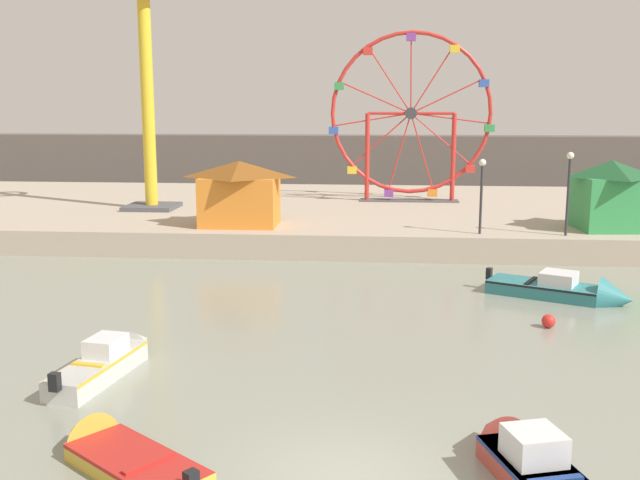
{
  "coord_description": "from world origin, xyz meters",
  "views": [
    {
      "loc": [
        0.67,
        -12.99,
        7.09
      ],
      "look_at": [
        -1.54,
        12.17,
        2.39
      ],
      "focal_mm": 41.37,
      "sensor_mm": 36.0,
      "label": 1
    }
  ],
  "objects_px": {
    "motorboat_mustard_yellow": "(114,453)",
    "ferris_wheel_red_frame": "(411,117)",
    "motorboat_teal_painted": "(570,291)",
    "motorboat_faded_red": "(526,460)",
    "promenade_lamp_far": "(569,181)",
    "drop_tower_yellow_tower": "(146,69)",
    "carnival_booth_green_kiosk": "(610,194)",
    "carnival_booth_orange_canopy": "(240,192)",
    "promenade_lamp_near": "(482,184)",
    "motorboat_pale_grey": "(110,359)",
    "mooring_buoy_orange": "(549,321)"
  },
  "relations": [
    {
      "from": "motorboat_faded_red",
      "to": "promenade_lamp_near",
      "type": "relative_size",
      "value": 1.27
    },
    {
      "from": "drop_tower_yellow_tower",
      "to": "mooring_buoy_orange",
      "type": "distance_m",
      "value": 26.71
    },
    {
      "from": "drop_tower_yellow_tower",
      "to": "promenade_lamp_far",
      "type": "xyz_separation_m",
      "value": [
        21.38,
        -6.79,
        -5.28
      ]
    },
    {
      "from": "carnival_booth_orange_canopy",
      "to": "carnival_booth_green_kiosk",
      "type": "bearing_deg",
      "value": 0.66
    },
    {
      "from": "ferris_wheel_red_frame",
      "to": "promenade_lamp_far",
      "type": "bearing_deg",
      "value": -59.51
    },
    {
      "from": "motorboat_mustard_yellow",
      "to": "motorboat_teal_painted",
      "type": "relative_size",
      "value": 0.76
    },
    {
      "from": "drop_tower_yellow_tower",
      "to": "carnival_booth_green_kiosk",
      "type": "distance_m",
      "value": 25.01
    },
    {
      "from": "motorboat_teal_painted",
      "to": "ferris_wheel_red_frame",
      "type": "height_order",
      "value": "ferris_wheel_red_frame"
    },
    {
      "from": "motorboat_mustard_yellow",
      "to": "promenade_lamp_near",
      "type": "bearing_deg",
      "value": -77.99
    },
    {
      "from": "ferris_wheel_red_frame",
      "to": "carnival_booth_orange_canopy",
      "type": "xyz_separation_m",
      "value": [
        -8.55,
        -9.89,
        -3.45
      ]
    },
    {
      "from": "carnival_booth_orange_canopy",
      "to": "motorboat_teal_painted",
      "type": "bearing_deg",
      "value": -31.48
    },
    {
      "from": "motorboat_mustard_yellow",
      "to": "drop_tower_yellow_tower",
      "type": "xyz_separation_m",
      "value": [
        -7.84,
        27.21,
        8.74
      ]
    },
    {
      "from": "ferris_wheel_red_frame",
      "to": "carnival_booth_green_kiosk",
      "type": "relative_size",
      "value": 2.94
    },
    {
      "from": "motorboat_mustard_yellow",
      "to": "motorboat_teal_painted",
      "type": "xyz_separation_m",
      "value": [
        12.16,
        13.6,
        0.11
      ]
    },
    {
      "from": "motorboat_mustard_yellow",
      "to": "ferris_wheel_red_frame",
      "type": "distance_m",
      "value": 33.1
    },
    {
      "from": "motorboat_mustard_yellow",
      "to": "promenade_lamp_far",
      "type": "bearing_deg",
      "value": -86.22
    },
    {
      "from": "motorboat_faded_red",
      "to": "carnival_booth_orange_canopy",
      "type": "relative_size",
      "value": 1.07
    },
    {
      "from": "motorboat_mustard_yellow",
      "to": "carnival_booth_green_kiosk",
      "type": "height_order",
      "value": "carnival_booth_green_kiosk"
    },
    {
      "from": "motorboat_teal_painted",
      "to": "promenade_lamp_near",
      "type": "distance_m",
      "value": 8.01
    },
    {
      "from": "ferris_wheel_red_frame",
      "to": "motorboat_mustard_yellow",
      "type": "bearing_deg",
      "value": -102.12
    },
    {
      "from": "promenade_lamp_far",
      "to": "mooring_buoy_orange",
      "type": "bearing_deg",
      "value": -105.59
    },
    {
      "from": "motorboat_mustard_yellow",
      "to": "ferris_wheel_red_frame",
      "type": "xyz_separation_m",
      "value": [
        6.83,
        31.81,
        6.08
      ]
    },
    {
      "from": "ferris_wheel_red_frame",
      "to": "mooring_buoy_orange",
      "type": "bearing_deg",
      "value": -80.13
    },
    {
      "from": "motorboat_faded_red",
      "to": "carnival_booth_green_kiosk",
      "type": "height_order",
      "value": "carnival_booth_green_kiosk"
    },
    {
      "from": "motorboat_mustard_yellow",
      "to": "mooring_buoy_orange",
      "type": "bearing_deg",
      "value": -99.45
    },
    {
      "from": "motorboat_faded_red",
      "to": "mooring_buoy_orange",
      "type": "distance_m",
      "value": 10.13
    },
    {
      "from": "motorboat_teal_painted",
      "to": "drop_tower_yellow_tower",
      "type": "distance_m",
      "value": 25.68
    },
    {
      "from": "motorboat_teal_painted",
      "to": "carnival_booth_orange_canopy",
      "type": "distance_m",
      "value": 16.37
    },
    {
      "from": "promenade_lamp_near",
      "to": "promenade_lamp_far",
      "type": "height_order",
      "value": "promenade_lamp_far"
    },
    {
      "from": "drop_tower_yellow_tower",
      "to": "carnival_booth_orange_canopy",
      "type": "xyz_separation_m",
      "value": [
        6.12,
        -5.29,
        -6.11
      ]
    },
    {
      "from": "motorboat_mustard_yellow",
      "to": "carnival_booth_green_kiosk",
      "type": "relative_size",
      "value": 1.15
    },
    {
      "from": "carnival_booth_orange_canopy",
      "to": "motorboat_pale_grey",
      "type": "bearing_deg",
      "value": -91.29
    },
    {
      "from": "motorboat_faded_red",
      "to": "promenade_lamp_near",
      "type": "distance_m",
      "value": 20.67
    },
    {
      "from": "motorboat_faded_red",
      "to": "motorboat_mustard_yellow",
      "type": "bearing_deg",
      "value": 74.34
    },
    {
      "from": "motorboat_teal_painted",
      "to": "promenade_lamp_far",
      "type": "relative_size",
      "value": 1.39
    },
    {
      "from": "motorboat_faded_red",
      "to": "drop_tower_yellow_tower",
      "type": "relative_size",
      "value": 0.29
    },
    {
      "from": "motorboat_pale_grey",
      "to": "motorboat_faded_red",
      "type": "xyz_separation_m",
      "value": [
        10.06,
        -4.76,
        -0.03
      ]
    },
    {
      "from": "motorboat_pale_grey",
      "to": "mooring_buoy_orange",
      "type": "bearing_deg",
      "value": -59.1
    },
    {
      "from": "motorboat_faded_red",
      "to": "promenade_lamp_far",
      "type": "distance_m",
      "value": 21.22
    },
    {
      "from": "motorboat_faded_red",
      "to": "drop_tower_yellow_tower",
      "type": "xyz_separation_m",
      "value": [
        -15.96,
        27.03,
        8.62
      ]
    },
    {
      "from": "motorboat_teal_painted",
      "to": "mooring_buoy_orange",
      "type": "xyz_separation_m",
      "value": [
        -1.53,
        -3.61,
        -0.1
      ]
    },
    {
      "from": "ferris_wheel_red_frame",
      "to": "promenade_lamp_far",
      "type": "distance_m",
      "value": 13.48
    },
    {
      "from": "motorboat_pale_grey",
      "to": "drop_tower_yellow_tower",
      "type": "distance_m",
      "value": 24.59
    },
    {
      "from": "motorboat_faded_red",
      "to": "promenade_lamp_far",
      "type": "xyz_separation_m",
      "value": [
        5.42,
        20.25,
        3.34
      ]
    },
    {
      "from": "carnival_booth_orange_canopy",
      "to": "promenade_lamp_far",
      "type": "xyz_separation_m",
      "value": [
        15.25,
        -1.5,
        0.83
      ]
    },
    {
      "from": "motorboat_teal_painted",
      "to": "mooring_buoy_orange",
      "type": "relative_size",
      "value": 11.96
    },
    {
      "from": "motorboat_mustard_yellow",
      "to": "carnival_booth_orange_canopy",
      "type": "bearing_deg",
      "value": -48.21
    },
    {
      "from": "motorboat_pale_grey",
      "to": "motorboat_teal_painted",
      "type": "bearing_deg",
      "value": -49.44
    },
    {
      "from": "drop_tower_yellow_tower",
      "to": "promenade_lamp_near",
      "type": "relative_size",
      "value": 4.45
    },
    {
      "from": "ferris_wheel_red_frame",
      "to": "mooring_buoy_orange",
      "type": "height_order",
      "value": "ferris_wheel_red_frame"
    }
  ]
}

